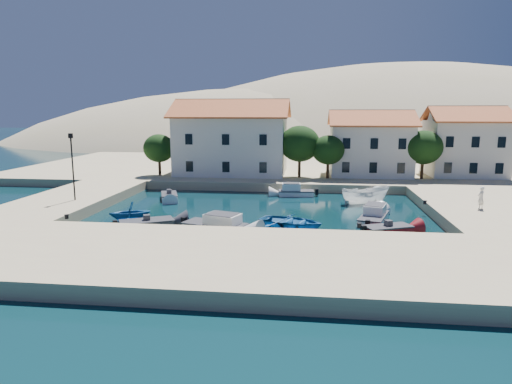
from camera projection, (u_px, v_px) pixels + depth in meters
The scene contains 23 objects.
ground at pixel (247, 240), 33.09m from camera, with size 400.00×400.00×0.00m, color black.
quay_south at pixel (233, 260), 27.14m from camera, with size 52.00×12.00×1.00m, color tan.
quay_east at pixel (492, 211), 40.32m from camera, with size 11.00×20.00×1.00m, color tan.
quay_west at pixel (71, 201), 45.05m from camera, with size 8.00×20.00×1.00m, color tan.
quay_north at pixel (295, 169), 69.89m from camera, with size 80.00×36.00×1.00m, color tan.
hills at pixel (358, 208), 155.53m from camera, with size 254.00×176.00×99.00m.
building_left at pixel (232, 136), 60.12m from camera, with size 14.70×9.45×9.70m.
building_mid at pixel (370, 142), 59.07m from camera, with size 10.50×8.40×8.30m.
building_right at pixel (465, 141), 58.56m from camera, with size 9.45×8.40×8.80m.
trees at pixel (312, 147), 56.57m from camera, with size 37.30×5.30×6.45m.
lamppost at pixel (72, 160), 42.16m from camera, with size 0.35×0.25×6.22m.
bollards at pixel (289, 214), 36.33m from camera, with size 29.36×9.56×0.30m.
motorboat_grey_sw at pixel (147, 224), 36.66m from camera, with size 4.57×3.63×1.25m.
cabin_cruiser_south at pixel (215, 225), 35.63m from camera, with size 5.40×3.61×1.60m.
rowboat_south at pixel (291, 226), 37.03m from camera, with size 3.72×5.22×1.08m, color #1B5B99.
motorboat_red_se at pixel (388, 230), 34.84m from camera, with size 3.96×2.93×1.25m.
cabin_cruiser_east at pixel (374, 217), 38.36m from camera, with size 3.18×5.06×1.60m.
boat_east at pixel (365, 204), 46.01m from camera, with size 1.91×5.07×1.96m, color white.
motorboat_white_ne at pixel (368, 195), 48.90m from camera, with size 2.95×3.59×1.25m.
rowboat_west at pixel (130, 221), 39.00m from camera, with size 2.93×3.40×1.79m, color #1B5B99.
motorboat_white_west at pixel (169, 196), 48.34m from camera, with size 2.73×3.96×1.25m.
cabin_cruiser_north at pixel (296, 192), 50.15m from camera, with size 3.98×1.92×1.60m.
pedestrian at pixel (481, 198), 38.82m from camera, with size 0.70×0.46×1.92m, color white.
Camera 1 is at (4.50, -31.64, 9.30)m, focal length 32.00 mm.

